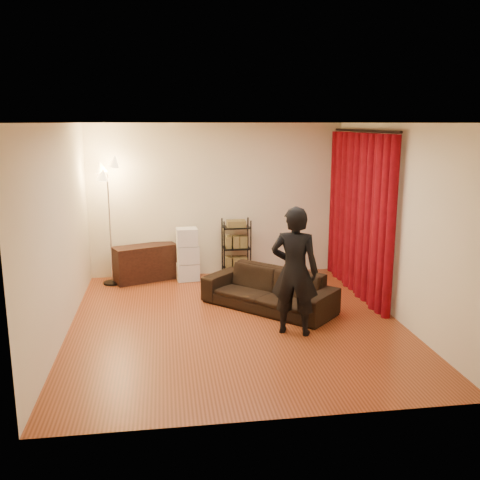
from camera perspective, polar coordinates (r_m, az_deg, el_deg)
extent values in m
plane|color=brown|center=(7.47, -0.44, -8.78)|extent=(5.00, 5.00, 0.00)
plane|color=white|center=(6.97, -0.47, 12.39)|extent=(5.00, 5.00, 0.00)
plane|color=#EDE3C3|center=(9.55, -2.48, 4.27)|extent=(5.00, 0.00, 5.00)
plane|color=#EDE3C3|center=(4.70, 3.66, -4.35)|extent=(5.00, 0.00, 5.00)
plane|color=#EDE3C3|center=(7.16, -18.61, 0.86)|extent=(0.00, 5.00, 5.00)
plane|color=#EDE3C3|center=(7.72, 16.33, 1.83)|extent=(0.00, 5.00, 5.00)
cylinder|color=black|center=(8.60, 13.10, 11.29)|extent=(0.04, 2.65, 0.04)
imported|color=black|center=(7.93, 3.07, -5.31)|extent=(1.96, 1.94, 0.58)
imported|color=black|center=(6.89, 5.84, -3.32)|extent=(0.72, 0.61, 1.68)
cube|color=black|center=(9.44, -10.05, -2.43)|extent=(1.15, 0.77, 0.63)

